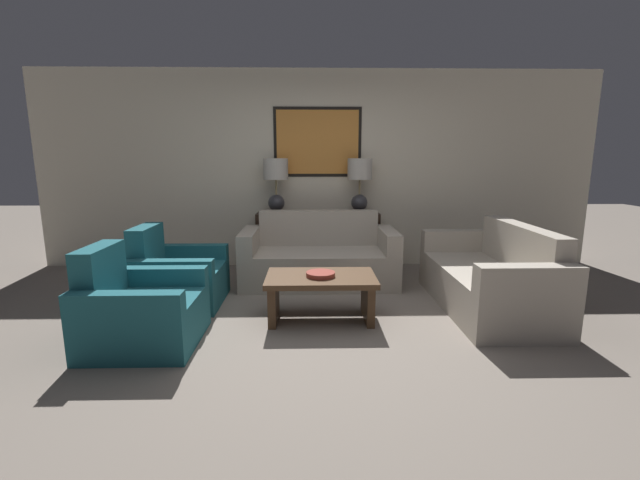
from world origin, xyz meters
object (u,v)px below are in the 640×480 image
(table_lamp_right, at_px, (360,179))
(armchair_near_camera, at_px, (140,311))
(armchair_near_back_wall, at_px, (177,278))
(console_table, at_px, (318,241))
(couch_by_back_wall, at_px, (319,259))
(coffee_table, at_px, (321,288))
(table_lamp_left, at_px, (276,179))
(couch_by_side, at_px, (490,280))
(decorative_bowl, at_px, (321,274))

(table_lamp_right, bearing_deg, armchair_near_camera, -130.93)
(armchair_near_back_wall, xyz_separation_m, armchair_near_camera, (0.00, -0.98, 0.00))
(console_table, bearing_deg, couch_by_back_wall, -90.00)
(coffee_table, bearing_deg, table_lamp_right, 73.24)
(coffee_table, xyz_separation_m, armchair_near_camera, (-1.48, -0.49, -0.03))
(couch_by_back_wall, distance_m, coffee_table, 1.20)
(coffee_table, relative_size, armchair_near_back_wall, 1.18)
(table_lamp_left, height_order, armchair_near_camera, table_lamp_left)
(couch_by_back_wall, distance_m, couch_by_side, 1.94)
(armchair_near_camera, bearing_deg, couch_by_back_wall, 48.60)
(coffee_table, distance_m, decorative_bowl, 0.15)
(table_lamp_left, relative_size, couch_by_side, 0.39)
(couch_by_back_wall, distance_m, armchair_near_back_wall, 1.65)
(armchair_near_back_wall, bearing_deg, table_lamp_right, 33.94)
(console_table, distance_m, couch_by_side, 2.33)
(table_lamp_right, bearing_deg, decorative_bowl, -106.60)
(couch_by_side, xyz_separation_m, armchair_near_camera, (-3.20, -0.77, -0.02))
(console_table, height_order, couch_by_back_wall, couch_by_back_wall)
(table_lamp_left, xyz_separation_m, armchair_near_camera, (-0.94, -2.36, -0.95))
(couch_by_back_wall, height_order, couch_by_side, same)
(table_lamp_right, relative_size, couch_by_side, 0.39)
(coffee_table, bearing_deg, table_lamp_left, 106.28)
(couch_by_back_wall, bearing_deg, armchair_near_back_wall, -154.56)
(console_table, relative_size, couch_by_back_wall, 0.89)
(decorative_bowl, bearing_deg, armchair_near_back_wall, 160.61)
(coffee_table, bearing_deg, console_table, 89.74)
(armchair_near_back_wall, bearing_deg, armchair_near_camera, -90.00)
(console_table, height_order, armchair_near_back_wall, armchair_near_back_wall)
(decorative_bowl, bearing_deg, couch_by_side, 10.25)
(console_table, height_order, couch_by_side, couch_by_side)
(table_lamp_left, relative_size, armchair_near_back_wall, 0.84)
(decorative_bowl, bearing_deg, coffee_table, 84.25)
(table_lamp_left, bearing_deg, armchair_near_back_wall, -124.27)
(armchair_near_back_wall, bearing_deg, decorative_bowl, -19.39)
(decorative_bowl, bearing_deg, table_lamp_right, 73.40)
(armchair_near_back_wall, distance_m, armchair_near_camera, 0.98)
(console_table, distance_m, coffee_table, 1.87)
(table_lamp_right, relative_size, couch_by_back_wall, 0.39)
(table_lamp_right, distance_m, coffee_table, 2.16)
(table_lamp_right, xyz_separation_m, coffee_table, (-0.56, -1.87, -0.91))
(couch_by_side, bearing_deg, table_lamp_left, 144.86)
(couch_by_back_wall, relative_size, armchair_near_camera, 2.14)
(coffee_table, distance_m, armchair_near_back_wall, 1.56)
(table_lamp_left, bearing_deg, table_lamp_right, 0.00)
(decorative_bowl, height_order, armchair_near_back_wall, armchair_near_back_wall)
(armchair_near_back_wall, height_order, armchair_near_camera, same)
(console_table, distance_m, table_lamp_left, 1.00)
(couch_by_side, height_order, armchair_near_camera, couch_by_side)
(table_lamp_left, xyz_separation_m, decorative_bowl, (0.54, -1.90, -0.77))
(coffee_table, bearing_deg, couch_by_back_wall, 89.59)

